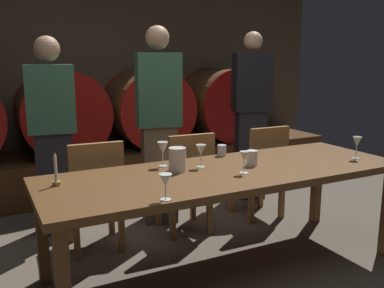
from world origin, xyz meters
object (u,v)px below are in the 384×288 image
at_px(wine_barrel_far_right, 221,104).
at_px(chair_center, 187,178).
at_px(chair_left, 95,191).
at_px(guest_center, 159,124).
at_px(wine_glass_center, 201,151).
at_px(wine_glass_left, 163,149).
at_px(dining_table, 228,179).
at_px(pitcher, 177,159).
at_px(guest_right, 251,115).
at_px(cup_right, 252,158).
at_px(wine_glass_far_left, 165,181).
at_px(chair_right, 262,167).
at_px(cup_left, 222,150).
at_px(wine_barrel_center_left, 62,113).
at_px(guest_left, 53,136).
at_px(wine_glass_far_right, 357,143).
at_px(wine_barrel_center_right, 148,108).
at_px(candle_center, 56,176).
at_px(wine_glass_right, 244,157).

relative_size(wine_barrel_far_right, chair_center, 1.04).
distance_m(chair_left, chair_center, 0.78).
xyz_separation_m(guest_center, wine_glass_center, (-0.06, -0.90, -0.05)).
bearing_deg(chair_center, wine_glass_left, 48.57).
distance_m(dining_table, pitcher, 0.38).
relative_size(dining_table, guest_right, 1.45).
bearing_deg(cup_right, chair_left, 145.07).
bearing_deg(guest_center, wine_glass_far_left, 80.44).
height_order(chair_center, chair_right, same).
bearing_deg(wine_barrel_far_right, cup_right, -115.95).
bearing_deg(cup_right, wine_glass_far_left, -154.69).
height_order(wine_barrel_far_right, chair_right, wine_barrel_far_right).
distance_m(wine_glass_far_left, cup_left, 1.12).
distance_m(wine_barrel_center_left, pitcher, 2.16).
bearing_deg(guest_left, wine_glass_far_right, 151.84).
relative_size(dining_table, guest_left, 1.53).
xyz_separation_m(wine_barrel_center_right, cup_left, (-0.11, -1.88, -0.13)).
xyz_separation_m(dining_table, guest_right, (1.05, 1.23, 0.23)).
xyz_separation_m(candle_center, wine_glass_far_right, (2.16, -0.33, 0.07)).
height_order(chair_center, wine_glass_far_right, wine_glass_far_right).
height_order(wine_barrel_center_right, chair_center, wine_barrel_center_right).
relative_size(wine_glass_left, wine_glass_center, 1.09).
relative_size(wine_barrel_far_right, cup_left, 10.58).
relative_size(wine_barrel_center_right, pitcher, 5.68).
bearing_deg(dining_table, wine_barrel_center_right, 82.50).
distance_m(chair_right, guest_right, 0.72).
bearing_deg(wine_glass_far_left, guest_center, 68.60).
bearing_deg(dining_table, chair_center, 87.81).
bearing_deg(cup_left, wine_glass_center, -143.14).
xyz_separation_m(chair_right, wine_glass_far_right, (0.24, -0.86, 0.37)).
bearing_deg(wine_barrel_center_left, candle_center, -101.22).
bearing_deg(wine_barrel_center_left, wine_glass_far_left, -88.65).
xyz_separation_m(dining_table, wine_glass_left, (-0.36, 0.29, 0.19)).
relative_size(wine_barrel_center_left, wine_glass_center, 5.67).
relative_size(dining_table, chair_right, 2.89).
relative_size(chair_left, candle_center, 4.25).
bearing_deg(wine_barrel_far_right, chair_center, -129.13).
relative_size(wine_barrel_center_right, wine_glass_left, 5.19).
bearing_deg(wine_glass_far_left, wine_barrel_far_right, 53.74).
bearing_deg(wine_barrel_far_right, wine_glass_far_right, -96.09).
xyz_separation_m(guest_right, wine_glass_far_left, (-1.68, -1.61, -0.06)).
xyz_separation_m(wine_glass_left, cup_left, (0.54, 0.09, -0.09)).
relative_size(chair_center, guest_center, 0.50).
xyz_separation_m(candle_center, wine_glass_right, (1.16, -0.28, 0.05)).
bearing_deg(wine_glass_left, guest_right, 33.73).
distance_m(chair_right, candle_center, 2.01).
relative_size(chair_right, wine_glass_center, 5.45).
distance_m(guest_right, pitcher, 1.76).
height_order(chair_left, cup_right, chair_left).
distance_m(guest_right, cup_right, 1.48).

